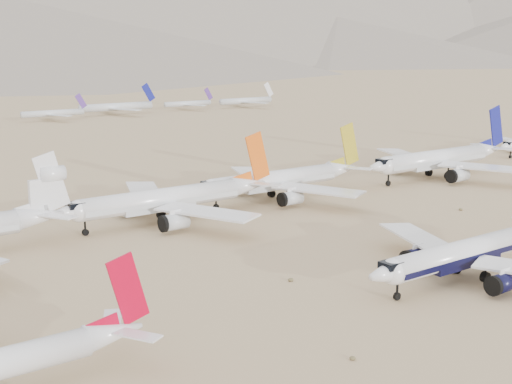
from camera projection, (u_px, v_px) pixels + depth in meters
ground at (468, 269)px, 130.82m from camera, size 7000.00×7000.00×0.00m
main_airliner at (474, 251)px, 125.71m from camera, size 49.82×48.66×17.58m
row2_navy_widebody at (441, 159)px, 220.54m from camera, size 59.08×57.77×21.02m
row2_gold_tail at (281, 180)px, 189.54m from camera, size 53.12×51.95×18.91m
row2_orange_tail at (171, 199)px, 165.37m from camera, size 54.11×52.93×19.30m
foothills at (146, 30)px, 1288.57m from camera, size 4637.50×1395.00×155.00m
desert_scrub at (505, 332)px, 101.44m from camera, size 233.60×121.67×0.63m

